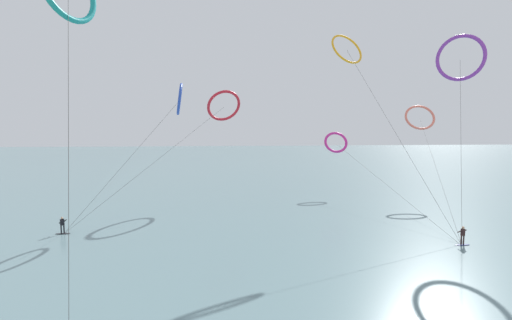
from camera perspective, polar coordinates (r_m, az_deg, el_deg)
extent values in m
cube|color=slate|center=(109.91, -4.36, -0.10)|extent=(400.00, 200.00, 0.08)
ellipsoid|color=black|center=(38.18, -30.35, -10.90)|extent=(1.40, 0.40, 0.06)
cylinder|color=black|center=(38.00, -30.57, -10.31)|extent=(0.12, 0.12, 0.80)
cylinder|color=black|center=(38.14, -30.20, -10.24)|extent=(0.12, 0.12, 0.80)
cube|color=black|center=(37.89, -30.44, -9.24)|extent=(0.34, 0.38, 0.62)
sphere|color=tan|center=(37.80, -30.47, -8.62)|extent=(0.22, 0.22, 0.22)
cylinder|color=black|center=(37.88, -30.65, -9.17)|extent=(0.47, 0.35, 0.39)
cylinder|color=black|center=(38.10, -30.08, -9.07)|extent=(0.47, 0.35, 0.39)
ellipsoid|color=navy|center=(35.27, 32.01, -12.29)|extent=(1.40, 0.40, 0.06)
cylinder|color=black|center=(35.04, 31.89, -11.66)|extent=(0.12, 0.12, 0.80)
cylinder|color=black|center=(35.25, 32.19, -11.58)|extent=(0.12, 0.12, 0.80)
cube|color=black|center=(34.96, 32.10, -10.50)|extent=(0.35, 0.26, 0.62)
sphere|color=tan|center=(34.85, 32.13, -9.83)|extent=(0.22, 0.22, 0.22)
cylinder|color=black|center=(34.87, 31.74, -10.43)|extent=(0.19, 0.51, 0.39)
cylinder|color=black|center=(35.20, 32.22, -10.32)|extent=(0.19, 0.51, 0.39)
torus|color=#2647B7|center=(42.30, -13.04, 10.20)|extent=(1.32, 3.98, 3.92)
cylinder|color=#3F3F3F|center=(39.12, -21.23, 0.00)|extent=(10.47, 8.56, 13.86)
torus|color=red|center=(50.06, -5.57, 9.28)|extent=(5.89, 4.68, 4.51)
cylinder|color=#3F3F3F|center=(42.47, -16.23, 0.37)|extent=(15.89, 16.69, 13.62)
torus|color=orange|center=(44.15, 15.40, 17.98)|extent=(5.01, 3.85, 3.99)
cylinder|color=#3F3F3F|center=(37.96, 22.87, 4.45)|extent=(5.82, 13.82, 20.01)
torus|color=#EA7260|center=(58.28, 26.41, 6.61)|extent=(4.98, 3.52, 4.07)
cylinder|color=#3F3F3F|center=(46.14, 28.49, -0.67)|extent=(9.82, 23.00, 12.04)
torus|color=#CC288E|center=(55.84, 13.61, 2.99)|extent=(4.04, 2.62, 3.54)
cylinder|color=#3F3F3F|center=(44.64, 20.61, -3.15)|extent=(2.60, 26.21, 8.01)
cylinder|color=#3F3F3F|center=(19.38, -29.62, 1.28)|extent=(2.05, 6.55, 18.29)
torus|color=purple|center=(46.73, 31.77, 14.72)|extent=(4.42, 4.97, 5.26)
cylinder|color=#3F3F3F|center=(39.89, 31.86, 2.92)|extent=(6.61, 10.37, 18.38)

